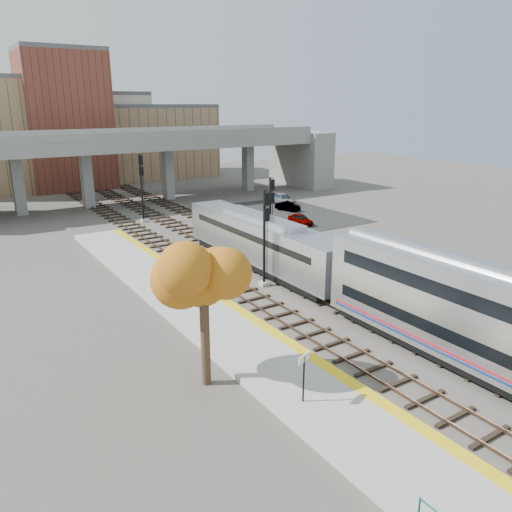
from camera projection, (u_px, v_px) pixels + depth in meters
ground at (362, 326)px, 29.91m from camera, size 160.00×160.00×0.00m
platform at (261, 355)px, 26.10m from camera, size 4.50×60.00×0.35m
yellow_strip at (290, 343)px, 27.03m from camera, size 0.70×60.00×0.01m
tracks at (260, 267)px, 40.41m from camera, size 10.70×95.00×0.25m
overpass at (153, 157)px, 66.90m from camera, size 54.00×12.00×9.50m
buildings_far at (81, 134)px, 81.73m from camera, size 43.00×21.00×20.60m
parking_lot at (281, 215)px, 59.65m from camera, size 14.00×18.00×0.04m
locomotive at (262, 241)px, 39.72m from camera, size 3.02×19.05×4.10m
signal_mast_near at (265, 240)px, 35.42m from camera, size 0.60×0.64×7.04m
signal_mast_mid at (270, 219)px, 41.81m from camera, size 0.60×0.64×6.98m
signal_mast_far at (142, 188)px, 54.95m from camera, size 0.60×0.64×7.52m
station_sign at (304, 368)px, 21.26m from camera, size 0.85×0.38×2.27m
tree at (203, 282)px, 22.28m from camera, size 3.60×3.60×6.91m
car_a at (301, 219)px, 54.59m from camera, size 1.48×3.46×1.16m
car_b at (288, 206)px, 61.53m from camera, size 2.02×3.45×1.07m
car_c at (283, 199)px, 65.65m from camera, size 2.24×4.68×1.32m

